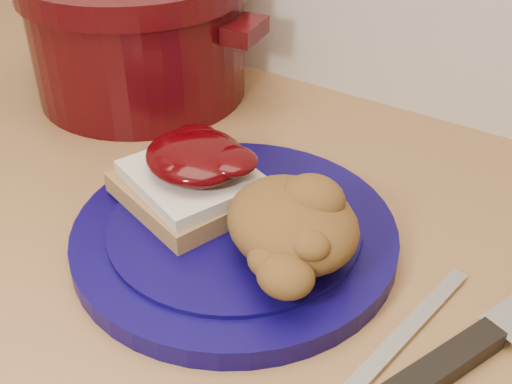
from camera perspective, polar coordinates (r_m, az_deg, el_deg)
The scene contains 7 objects.
plate at distance 0.59m, azimuth -1.89°, elevation -3.83°, with size 0.30×0.30×0.02m, color #0A0441.
sandwich at distance 0.59m, azimuth -5.71°, elevation 1.55°, with size 0.15×0.14×0.06m.
stuffing_mound at distance 0.53m, azimuth 3.25°, elevation -2.81°, with size 0.12×0.10×0.06m, color brown.
chef_knife at distance 0.52m, azimuth 19.30°, elevation -12.45°, with size 0.14×0.30×0.02m.
butter_knife at distance 0.53m, azimuth 13.40°, elevation -11.72°, with size 0.17×0.01×0.00m, color silver.
dutch_oven at distance 0.84m, azimuth -10.43°, elevation 13.87°, with size 0.34×0.32×0.18m.
pepper_grinder at distance 0.90m, azimuth -10.85°, elevation 14.60°, with size 0.08×0.08×0.14m.
Camera 1 is at (0.28, 1.10, 1.28)m, focal length 45.00 mm.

